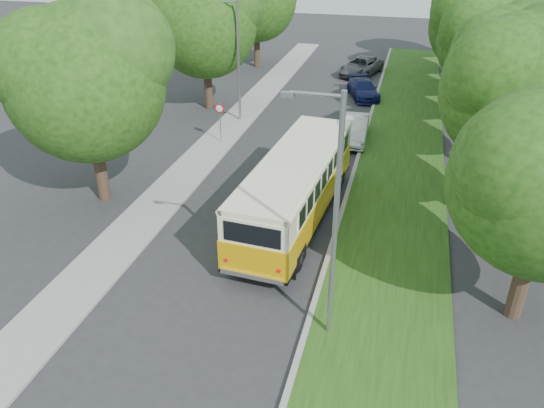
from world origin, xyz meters
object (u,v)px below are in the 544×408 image
(car_white, at_px, (354,129))
(lamppost_near, at_px, (333,216))
(vintage_bus, at_px, (295,190))
(car_grey, at_px, (361,66))
(car_blue, at_px, (363,89))
(lamppost_far, at_px, (237,58))
(car_silver, at_px, (316,149))

(car_white, bearing_deg, lamppost_near, -87.90)
(car_white, bearing_deg, vintage_bus, -99.20)
(lamppost_near, distance_m, car_grey, 32.38)
(car_blue, bearing_deg, car_white, -106.43)
(car_white, height_order, car_blue, car_white)
(lamppost_near, xyz_separation_m, lamppost_far, (-8.91, 18.50, -0.25))
(car_white, distance_m, car_blue, 8.71)
(car_silver, xyz_separation_m, car_white, (1.65, 3.34, 0.09))
(vintage_bus, distance_m, car_silver, 6.99)
(car_silver, distance_m, car_white, 3.73)
(lamppost_far, distance_m, car_blue, 10.81)
(lamppost_far, xyz_separation_m, car_white, (7.70, -1.56, -3.39))
(vintage_bus, xyz_separation_m, car_silver, (-0.35, 6.91, -0.92))
(lamppost_far, height_order, car_silver, lamppost_far)
(lamppost_near, height_order, vintage_bus, lamppost_near)
(lamppost_far, distance_m, vintage_bus, 13.67)
(vintage_bus, relative_size, car_silver, 2.81)
(vintage_bus, bearing_deg, car_white, 87.07)
(vintage_bus, height_order, car_blue, vintage_bus)
(lamppost_far, relative_size, car_white, 1.69)
(car_blue, distance_m, car_grey, 6.49)
(lamppost_near, height_order, car_blue, lamppost_near)
(lamppost_near, height_order, car_white, lamppost_near)
(car_white, bearing_deg, car_blue, 90.50)
(lamppost_near, relative_size, car_white, 1.81)
(lamppost_far, distance_m, car_white, 8.55)
(vintage_bus, bearing_deg, car_silver, 97.22)
(car_blue, xyz_separation_m, car_grey, (-0.89, 6.43, 0.08))
(vintage_bus, xyz_separation_m, car_white, (1.30, 10.25, -0.83))
(lamppost_far, relative_size, car_blue, 1.70)
(lamppost_near, xyz_separation_m, car_grey, (-2.47, 32.07, -3.65))
(vintage_bus, xyz_separation_m, car_grey, (0.04, 25.38, -0.84))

